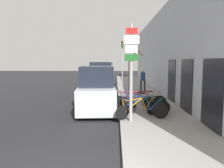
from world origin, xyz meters
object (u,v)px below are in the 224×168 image
Objects in this scene: bicycle_5 at (131,101)px; bicycle_4 at (141,102)px; parked_car_0 at (97,91)px; pedestrian_near at (143,79)px; traffic_light at (122,56)px; bicycle_0 at (138,109)px; parked_car_1 at (102,80)px; bicycle_2 at (146,106)px; bicycle_3 at (136,103)px; street_tree at (131,72)px; bicycle_1 at (140,107)px; signpost at (131,69)px.

bicycle_4 is at bearing -114.02° from bicycle_5.
bicycle_4 is at bearing -15.89° from parked_car_0.
traffic_light is at bearing -68.85° from pedestrian_near.
traffic_light is at bearing -30.26° from bicycle_0.
bicycle_5 is 0.52× the size of parked_car_1.
bicycle_4 is 11.46m from traffic_light.
bicycle_2 is 0.83m from bicycle_4.
bicycle_3 is 0.47× the size of traffic_light.
street_tree is at bearing 0.93° from bicycle_4.
bicycle_3 is 0.90× the size of bicycle_5.
bicycle_4 is (-0.14, 0.81, 0.04)m from bicycle_2.
bicycle_4 is at bearing -79.72° from street_tree.
bicycle_0 is 12.87m from traffic_light.
traffic_light reaches higher than street_tree.
bicycle_1 is at bearing -86.93° from street_tree.
parked_car_0 is at bearing -137.23° from street_tree.
parked_car_0 is at bearing 65.20° from pedestrian_near.
pedestrian_near is at bearing 59.86° from parked_car_0.
bicycle_1 is at bearing 59.51° from signpost.
bicycle_3 is 0.54× the size of street_tree.
bicycle_1 is 1.07× the size of bicycle_3.
bicycle_1 is 8.21m from pedestrian_near.
bicycle_4 is 0.56× the size of parked_car_0.
bicycle_1 is at bearing 161.22° from bicycle_4.
bicycle_0 is 0.41× the size of parked_car_0.
parked_car_0 is 1.03× the size of traffic_light.
parked_car_1 is at bearing 101.53° from signpost.
bicycle_3 is at bearing 28.87° from bicycle_1.
signpost is 9.08m from pedestrian_near.
parked_car_1 is at bearing 87.19° from parked_car_0.
street_tree is at bearing -62.14° from parked_car_1.
parked_car_1 reaches higher than bicycle_3.
bicycle_3 is at bearing -25.30° from parked_car_0.
bicycle_1 is 2.72m from parked_car_0.
bicycle_5 reaches higher than bicycle_2.
bicycle_5 is at bearing 85.21° from signpost.
bicycle_0 is 2.77m from parked_car_0.
traffic_light is (-0.62, 11.17, 2.47)m from bicycle_4.
bicycle_0 is at bearing 83.11° from pedestrian_near.
signpost is 2.23× the size of pedestrian_near.
bicycle_4 is at bearing 14.00° from bicycle_2.
signpost is at bearing -76.43° from parked_car_1.
pedestrian_near reaches higher than bicycle_2.
bicycle_1 is 0.57× the size of street_tree.
bicycle_1 is at bearing -162.96° from bicycle_5.
street_tree reaches higher than parked_car_0.
bicycle_2 is 1.26m from bicycle_5.
parked_car_0 reaches higher than bicycle_0.
bicycle_4 reaches higher than bicycle_1.
signpost reaches higher than pedestrian_near.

